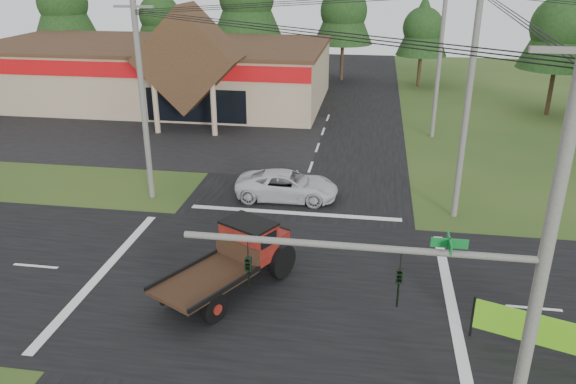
# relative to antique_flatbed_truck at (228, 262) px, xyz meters

# --- Properties ---
(ground) EXTENTS (120.00, 120.00, 0.00)m
(ground) POSITION_rel_antique_flatbed_truck_xyz_m (1.46, 0.55, -1.28)
(ground) COLOR #274418
(ground) RESTS_ON ground
(road_ns) EXTENTS (12.00, 120.00, 0.02)m
(road_ns) POSITION_rel_antique_flatbed_truck_xyz_m (1.46, 0.55, -1.27)
(road_ns) COLOR black
(road_ns) RESTS_ON ground
(road_ew) EXTENTS (120.00, 12.00, 0.02)m
(road_ew) POSITION_rel_antique_flatbed_truck_xyz_m (1.46, 0.55, -1.26)
(road_ew) COLOR black
(road_ew) RESTS_ON ground
(parking_apron) EXTENTS (28.00, 14.00, 0.02)m
(parking_apron) POSITION_rel_antique_flatbed_truck_xyz_m (-12.54, 19.55, -1.26)
(parking_apron) COLOR black
(parking_apron) RESTS_ON ground
(cvs_building) EXTENTS (30.40, 18.20, 9.19)m
(cvs_building) POSITION_rel_antique_flatbed_truck_xyz_m (-14.24, 30.12, 1.50)
(cvs_building) COLOR tan
(cvs_building) RESTS_ON ground
(traffic_signal_mast) EXTENTS (8.12, 0.24, 7.00)m
(traffic_signal_mast) POSITION_rel_antique_flatbed_truck_xyz_m (7.28, -6.95, 3.15)
(traffic_signal_mast) COLOR #595651
(traffic_signal_mast) RESTS_ON ground
(utility_pole_nr) EXTENTS (2.00, 0.30, 11.00)m
(utility_pole_nr) POSITION_rel_antique_flatbed_truck_xyz_m (8.96, -6.95, 4.36)
(utility_pole_nr) COLOR #595651
(utility_pole_nr) RESTS_ON ground
(utility_pole_nw) EXTENTS (2.00, 0.30, 10.50)m
(utility_pole_nw) POSITION_rel_antique_flatbed_truck_xyz_m (-6.54, 8.55, 4.11)
(utility_pole_nw) COLOR #595651
(utility_pole_nw) RESTS_ON ground
(utility_pole_ne) EXTENTS (2.00, 0.30, 11.50)m
(utility_pole_ne) POSITION_rel_antique_flatbed_truck_xyz_m (9.46, 8.55, 4.61)
(utility_pole_ne) COLOR #595651
(utility_pole_ne) RESTS_ON ground
(utility_pole_n) EXTENTS (2.00, 0.30, 11.20)m
(utility_pole_n) POSITION_rel_antique_flatbed_truck_xyz_m (9.46, 22.55, 4.46)
(utility_pole_n) COLOR #595651
(utility_pole_n) RESTS_ON ground
(tree_row_a) EXTENTS (6.72, 6.72, 12.12)m
(tree_row_a) POSITION_rel_antique_flatbed_truck_xyz_m (-28.54, 40.55, 6.77)
(tree_row_a) COLOR #332316
(tree_row_a) RESTS_ON ground
(tree_row_b) EXTENTS (5.60, 5.60, 10.10)m
(tree_row_b) POSITION_rel_antique_flatbed_truck_xyz_m (-18.54, 42.55, 5.43)
(tree_row_b) COLOR #332316
(tree_row_b) RESTS_ON ground
(tree_row_d) EXTENTS (6.16, 6.16, 11.11)m
(tree_row_d) POSITION_rel_antique_flatbed_truck_xyz_m (1.46, 42.55, 6.10)
(tree_row_d) COLOR #332316
(tree_row_d) RESTS_ON ground
(tree_row_e) EXTENTS (5.04, 5.04, 9.09)m
(tree_row_e) POSITION_rel_antique_flatbed_truck_xyz_m (9.46, 40.55, 4.76)
(tree_row_e) COLOR #332316
(tree_row_e) RESTS_ON ground
(tree_side_ne) EXTENTS (6.16, 6.16, 11.11)m
(tree_side_ne) POSITION_rel_antique_flatbed_truck_xyz_m (19.46, 30.55, 6.10)
(tree_side_ne) COLOR #332316
(tree_side_ne) RESTS_ON ground
(antique_flatbed_truck) EXTENTS (5.00, 6.47, 2.55)m
(antique_flatbed_truck) POSITION_rel_antique_flatbed_truck_xyz_m (0.00, 0.00, 0.00)
(antique_flatbed_truck) COLOR #540F0C
(antique_flatbed_truck) RESTS_ON ground
(roadside_banner) EXTENTS (4.38, 1.62, 1.57)m
(roadside_banner) POSITION_rel_antique_flatbed_truck_xyz_m (10.99, -2.22, -0.49)
(roadside_banner) COLOR #5AAC17
(roadside_banner) RESTS_ON ground
(white_pickup) EXTENTS (5.50, 2.62, 1.52)m
(white_pickup) POSITION_rel_antique_flatbed_truck_xyz_m (0.79, 9.45, -0.52)
(white_pickup) COLOR silver
(white_pickup) RESTS_ON ground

